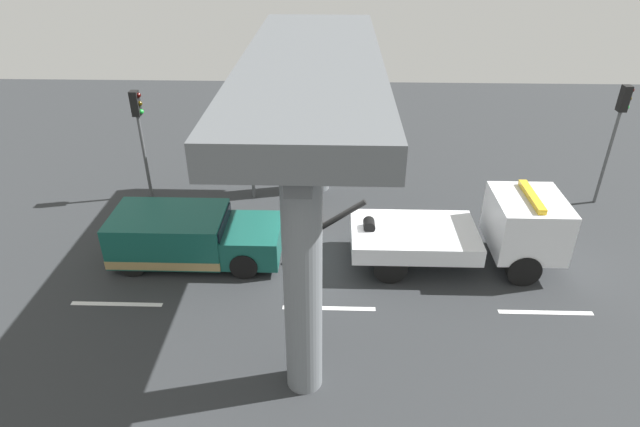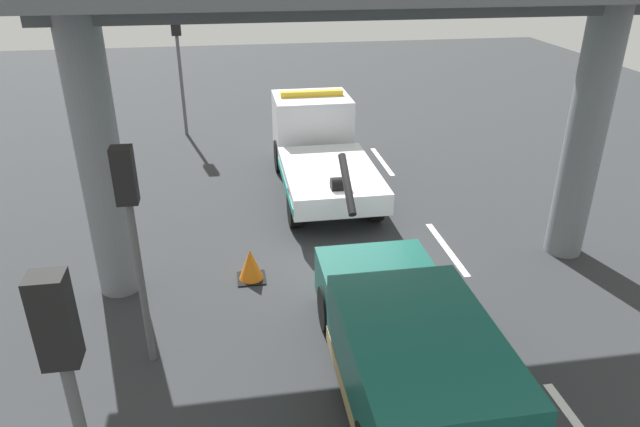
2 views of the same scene
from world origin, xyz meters
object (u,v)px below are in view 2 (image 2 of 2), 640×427
tow_truck_white (319,145)px  traffic_cone_orange (251,265)px  towed_van_green (408,351)px  traffic_light_far (130,211)px  traffic_light_mid (178,45)px  traffic_light_near (70,379)px

tow_truck_white → traffic_cone_orange: bearing=155.8°
towed_van_green → traffic_light_far: traffic_light_far is taller
towed_van_green → tow_truck_white: bearing=-0.0°
tow_truck_white → traffic_cone_orange: (-5.12, 2.30, -0.86)m
towed_van_green → traffic_light_far: bearing=70.7°
traffic_light_mid → traffic_cone_orange: 11.19m
traffic_light_near → traffic_light_mid: 17.00m
tow_truck_white → traffic_light_mid: 7.21m
traffic_light_far → traffic_light_mid: size_ratio=0.87×
towed_van_green → traffic_light_near: traffic_light_near is taller
tow_truck_white → traffic_light_far: size_ratio=1.85×
traffic_light_near → traffic_light_mid: bearing=0.0°
traffic_light_near → traffic_light_mid: traffic_light_mid is taller
towed_van_green → traffic_cone_orange: (3.80, 2.30, -0.44)m
traffic_light_far → tow_truck_white: bearing=-29.0°
tow_truck_white → traffic_light_far: bearing=151.0°
traffic_light_far → traffic_cone_orange: bearing=-38.1°
traffic_light_near → traffic_light_far: 4.00m
traffic_light_far → traffic_cone_orange: size_ratio=5.45×
traffic_light_mid → towed_van_green: bearing=-164.0°
traffic_light_far → traffic_cone_orange: 3.91m
traffic_light_near → traffic_cone_orange: 7.14m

